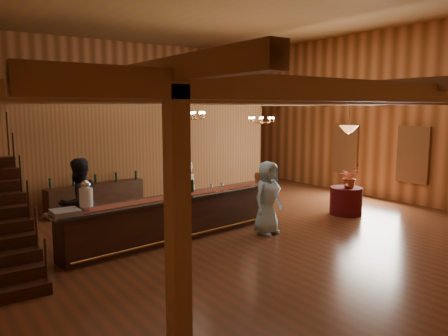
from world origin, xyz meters
TOP-DOWN VIEW (x-y plane):
  - floor at (0.00, 0.00)m, footprint 14.00×14.00m
  - ceiling at (0.00, 0.00)m, footprint 14.00×14.00m
  - wall_back at (0.00, 7.00)m, footprint 12.00×0.10m
  - wall_right at (6.00, 0.00)m, footprint 0.10×14.00m
  - beam_grid at (0.00, 0.51)m, footprint 11.90×13.90m
  - support_posts at (0.00, -0.50)m, footprint 9.20×10.20m
  - partition_wall at (-0.50, 3.50)m, footprint 9.00×0.18m
  - window_right_front at (5.95, -1.60)m, footprint 0.12×1.05m
  - window_right_back at (5.95, 1.00)m, footprint 0.12×1.05m
  - staircase at (-5.45, -0.74)m, footprint 1.00×2.80m
  - backroom_boxes at (-0.29, 5.50)m, footprint 4.10×0.60m
  - tasting_bar at (-1.72, -0.60)m, footprint 5.99×1.42m
  - beverage_dispenser at (-3.94, -0.81)m, footprint 0.26×0.26m
  - glass_rack_tray at (-4.38, -0.96)m, footprint 0.50×0.50m
  - raffle_drum at (0.89, -0.35)m, footprint 0.34×0.24m
  - bar_bottle_0 at (-1.81, -0.50)m, footprint 0.07×0.07m
  - bar_bottle_1 at (-1.79, -0.49)m, footprint 0.07×0.07m
  - bar_bottle_2 at (-1.30, -0.44)m, footprint 0.07×0.07m
  - backbar_shelf at (-2.45, 3.06)m, footprint 2.93×0.86m
  - round_table at (3.21, -1.31)m, footprint 0.89×0.89m
  - chandelier_left at (-1.00, 0.21)m, footprint 0.80×0.80m
  - chandelier_right at (2.57, 1.67)m, footprint 0.80×0.80m
  - pendant_lamp at (3.21, -1.31)m, footprint 0.52×0.52m
  - bartender at (-1.20, 0.05)m, footprint 0.63×0.42m
  - staff_second at (-3.84, 0.03)m, footprint 1.14×1.02m
  - guest at (0.13, -1.50)m, footprint 0.95×0.72m
  - floor_plant at (1.15, 3.80)m, footprint 0.80×0.66m
  - table_flowers at (3.24, -1.37)m, footprint 0.63×0.57m
  - table_vase at (3.09, -1.44)m, footprint 0.19×0.19m

SIDE VIEW (x-z plane):
  - floor at x=0.00m, z-range 0.00..0.00m
  - round_table at x=3.21m, z-range 0.00..0.77m
  - backbar_shelf at x=-2.45m, z-range 0.00..0.81m
  - tasting_bar at x=-1.72m, z-range 0.00..1.00m
  - backroom_boxes at x=-0.29m, z-range -0.02..1.08m
  - floor_plant at x=1.15m, z-range 0.00..1.39m
  - bartender at x=-1.20m, z-range 0.00..1.70m
  - guest at x=0.13m, z-range 0.00..1.75m
  - table_vase at x=3.09m, z-range 0.77..1.08m
  - staff_second at x=-3.84m, z-range 0.00..1.93m
  - staircase at x=-5.45m, z-range 0.00..2.00m
  - glass_rack_tray at x=-4.38m, z-range 0.99..1.09m
  - table_flowers at x=3.24m, z-range 0.77..1.37m
  - bar_bottle_0 at x=-1.81m, z-range 0.99..1.29m
  - bar_bottle_1 at x=-1.79m, z-range 0.99..1.29m
  - bar_bottle_2 at x=-1.30m, z-range 0.99..1.29m
  - raffle_drum at x=0.89m, z-range 1.02..1.32m
  - beverage_dispenser at x=-3.94m, z-range 0.98..1.58m
  - window_right_front at x=5.95m, z-range 0.67..2.42m
  - window_right_back at x=5.95m, z-range 0.67..2.42m
  - partition_wall at x=-0.50m, z-range 0.00..3.10m
  - support_posts at x=0.00m, z-range 0.00..3.20m
  - pendant_lamp at x=3.21m, z-range 1.95..2.85m
  - chandelier_right at x=2.57m, z-range 2.24..2.99m
  - wall_back at x=0.00m, z-range 0.00..5.50m
  - wall_right at x=6.00m, z-range 0.00..5.50m
  - chandelier_left at x=-1.00m, z-range 2.54..3.08m
  - beam_grid at x=0.00m, z-range 3.05..3.44m
  - ceiling at x=0.00m, z-range 5.50..5.50m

